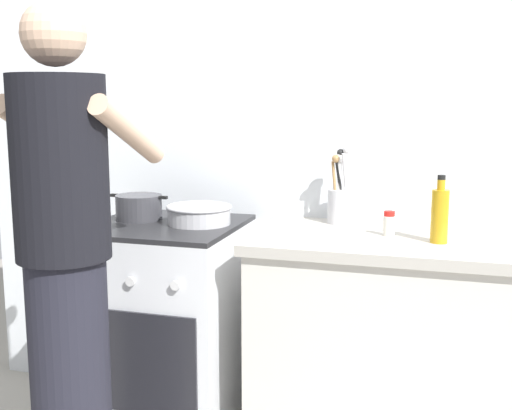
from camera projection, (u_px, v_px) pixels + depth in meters
name	position (u px, v px, depth m)	size (l,w,h in m)	color
back_wall	(315.00, 135.00, 2.73)	(3.20, 0.10, 2.50)	silver
countertop	(383.00, 351.00, 2.43)	(1.00, 0.60, 0.90)	silver
stove_range	(167.00, 328.00, 2.68)	(0.60, 0.62, 0.90)	silver
pot	(139.00, 207.00, 2.68)	(0.26, 0.19, 0.11)	#38383D
mixing_bowl	(199.00, 214.00, 2.59)	(0.27, 0.27, 0.08)	#B7B7BC
utensil_crock	(340.00, 200.00, 2.59)	(0.10, 0.10, 0.32)	silver
spice_bottle	(389.00, 224.00, 2.36)	(0.04, 0.04, 0.09)	silver
oil_bottle	(440.00, 215.00, 2.24)	(0.06, 0.06, 0.24)	gold
person	(66.00, 270.00, 2.05)	(0.41, 0.50, 1.70)	black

